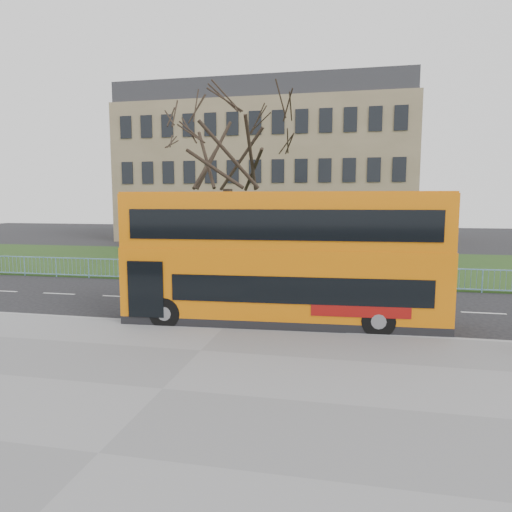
# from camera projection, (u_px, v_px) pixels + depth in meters

# --- Properties ---
(ground) EXTENTS (120.00, 120.00, 0.00)m
(ground) POSITION_uv_depth(u_px,v_px,m) (237.00, 317.00, 16.60)
(ground) COLOR black
(ground) RESTS_ON ground
(pavement) EXTENTS (80.00, 10.50, 0.12)m
(pavement) POSITION_uv_depth(u_px,v_px,m) (163.00, 391.00, 10.03)
(pavement) COLOR slate
(pavement) RESTS_ON ground
(kerb) EXTENTS (80.00, 0.20, 0.14)m
(kerb) POSITION_uv_depth(u_px,v_px,m) (225.00, 327.00, 15.08)
(kerb) COLOR gray
(kerb) RESTS_ON ground
(grass_verge) EXTENTS (80.00, 15.40, 0.08)m
(grass_verge) POSITION_uv_depth(u_px,v_px,m) (288.00, 264.00, 30.50)
(grass_verge) COLOR #213714
(grass_verge) RESTS_ON ground
(guard_railing) EXTENTS (40.00, 0.12, 1.10)m
(guard_railing) POSITION_uv_depth(u_px,v_px,m) (268.00, 274.00, 22.95)
(guard_railing) COLOR #76ACD2
(guard_railing) RESTS_ON ground
(bare_tree) EXTENTS (8.03, 8.03, 11.47)m
(bare_tree) POSITION_uv_depth(u_px,v_px,m) (228.00, 173.00, 26.21)
(bare_tree) COLOR black
(bare_tree) RESTS_ON grass_verge
(civic_building) EXTENTS (30.00, 15.00, 14.00)m
(civic_building) POSITION_uv_depth(u_px,v_px,m) (269.00, 176.00, 50.78)
(civic_building) COLOR #7F6F51
(civic_building) RESTS_ON ground
(yellow_bus) EXTENTS (10.75, 3.12, 4.45)m
(yellow_bus) POSITION_uv_depth(u_px,v_px,m) (283.00, 255.00, 15.46)
(yellow_bus) COLOR orange
(yellow_bus) RESTS_ON ground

